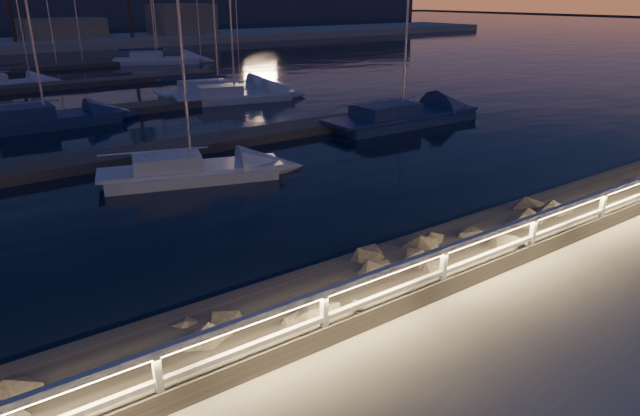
{
  "coord_description": "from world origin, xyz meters",
  "views": [
    {
      "loc": [
        -10.12,
        -6.96,
        5.8
      ],
      "look_at": [
        -2.2,
        4.0,
        0.72
      ],
      "focal_mm": 32.0,
      "sensor_mm": 36.0,
      "label": 1
    }
  ],
  "objects_px": {
    "guard_rail": "(504,237)",
    "sailboat_h": "(215,90)",
    "sailboat_c": "(232,95)",
    "sailboat_d": "(399,116)",
    "sailboat_f": "(41,119)",
    "sailboat_k": "(156,59)",
    "sailboat_b": "(186,170)"
  },
  "relations": [
    {
      "from": "sailboat_b",
      "to": "sailboat_h",
      "type": "distance_m",
      "value": 18.54
    },
    {
      "from": "sailboat_h",
      "to": "guard_rail",
      "type": "bearing_deg",
      "value": -91.99
    },
    {
      "from": "sailboat_c",
      "to": "sailboat_f",
      "type": "bearing_deg",
      "value": -161.8
    },
    {
      "from": "guard_rail",
      "to": "sailboat_h",
      "type": "xyz_separation_m",
      "value": [
        6.76,
        28.22,
        -0.96
      ]
    },
    {
      "from": "sailboat_c",
      "to": "sailboat_k",
      "type": "height_order",
      "value": "sailboat_k"
    },
    {
      "from": "sailboat_c",
      "to": "sailboat_h",
      "type": "distance_m",
      "value": 2.58
    },
    {
      "from": "sailboat_c",
      "to": "sailboat_d",
      "type": "bearing_deg",
      "value": -57.95
    },
    {
      "from": "sailboat_c",
      "to": "sailboat_d",
      "type": "xyz_separation_m",
      "value": [
        3.89,
        -11.16,
        0.03
      ]
    },
    {
      "from": "sailboat_f",
      "to": "guard_rail",
      "type": "bearing_deg",
      "value": -78.22
    },
    {
      "from": "guard_rail",
      "to": "sailboat_k",
      "type": "relative_size",
      "value": 3.1
    },
    {
      "from": "sailboat_b",
      "to": "sailboat_f",
      "type": "relative_size",
      "value": 0.86
    },
    {
      "from": "sailboat_f",
      "to": "sailboat_h",
      "type": "distance_m",
      "value": 12.06
    },
    {
      "from": "sailboat_b",
      "to": "sailboat_d",
      "type": "xyz_separation_m",
      "value": [
        12.83,
        2.43,
        0.04
      ]
    },
    {
      "from": "sailboat_c",
      "to": "sailboat_f",
      "type": "distance_m",
      "value": 11.41
    },
    {
      "from": "sailboat_f",
      "to": "sailboat_h",
      "type": "height_order",
      "value": "sailboat_h"
    },
    {
      "from": "sailboat_d",
      "to": "sailboat_c",
      "type": "bearing_deg",
      "value": 109.68
    },
    {
      "from": "sailboat_c",
      "to": "sailboat_h",
      "type": "relative_size",
      "value": 0.91
    },
    {
      "from": "guard_rail",
      "to": "sailboat_c",
      "type": "distance_m",
      "value": 26.5
    },
    {
      "from": "guard_rail",
      "to": "sailboat_f",
      "type": "xyz_separation_m",
      "value": [
        -4.74,
        24.58,
        -0.94
      ]
    },
    {
      "from": "sailboat_d",
      "to": "sailboat_f",
      "type": "xyz_separation_m",
      "value": [
        -15.25,
        10.09,
        -0.01
      ]
    },
    {
      "from": "sailboat_f",
      "to": "sailboat_h",
      "type": "bearing_deg",
      "value": 18.46
    },
    {
      "from": "guard_rail",
      "to": "sailboat_k",
      "type": "bearing_deg",
      "value": 77.88
    },
    {
      "from": "sailboat_c",
      "to": "sailboat_d",
      "type": "distance_m",
      "value": 11.82
    },
    {
      "from": "guard_rail",
      "to": "sailboat_b",
      "type": "height_order",
      "value": "sailboat_b"
    },
    {
      "from": "sailboat_d",
      "to": "sailboat_k",
      "type": "height_order",
      "value": "sailboat_d"
    },
    {
      "from": "sailboat_k",
      "to": "sailboat_f",
      "type": "bearing_deg",
      "value": -98.25
    },
    {
      "from": "guard_rail",
      "to": "sailboat_h",
      "type": "height_order",
      "value": "sailboat_h"
    },
    {
      "from": "sailboat_h",
      "to": "sailboat_k",
      "type": "bearing_deg",
      "value": 91.2
    },
    {
      "from": "guard_rail",
      "to": "sailboat_h",
      "type": "bearing_deg",
      "value": 76.54
    },
    {
      "from": "sailboat_b",
      "to": "sailboat_d",
      "type": "height_order",
      "value": "sailboat_d"
    },
    {
      "from": "sailboat_b",
      "to": "sailboat_h",
      "type": "relative_size",
      "value": 0.8
    },
    {
      "from": "sailboat_c",
      "to": "sailboat_k",
      "type": "distance_m",
      "value": 23.54
    }
  ]
}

